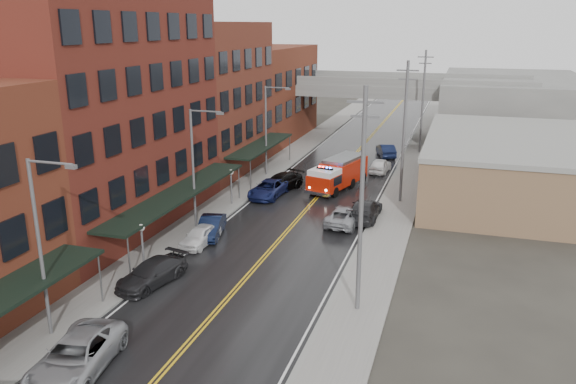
# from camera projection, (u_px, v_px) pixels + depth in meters

# --- Properties ---
(road) EXTENTS (11.00, 160.00, 0.02)m
(road) POSITION_uv_depth(u_px,v_px,m) (304.00, 212.00, 45.96)
(road) COLOR black
(road) RESTS_ON ground
(sidewalk_left) EXTENTS (3.00, 160.00, 0.15)m
(sidewalk_left) POSITION_uv_depth(u_px,v_px,m) (222.00, 203.00, 48.02)
(sidewalk_left) COLOR slate
(sidewalk_left) RESTS_ON ground
(sidewalk_right) EXTENTS (3.00, 160.00, 0.15)m
(sidewalk_right) POSITION_uv_depth(u_px,v_px,m) (394.00, 220.00, 43.86)
(sidewalk_right) COLOR slate
(sidewalk_right) RESTS_ON ground
(curb_left) EXTENTS (0.30, 160.00, 0.15)m
(curb_left) POSITION_uv_depth(u_px,v_px,m) (240.00, 205.00, 47.55)
(curb_left) COLOR gray
(curb_left) RESTS_ON ground
(curb_right) EXTENTS (0.30, 160.00, 0.15)m
(curb_right) POSITION_uv_depth(u_px,v_px,m) (373.00, 218.00, 44.33)
(curb_right) COLOR gray
(curb_right) RESTS_ON ground
(brick_building_b) EXTENTS (9.00, 20.00, 18.00)m
(brick_building_b) POSITION_uv_depth(u_px,v_px,m) (103.00, 107.00, 40.76)
(brick_building_b) COLOR maroon
(brick_building_b) RESTS_ON ground
(brick_building_c) EXTENTS (9.00, 15.00, 15.00)m
(brick_building_c) POSITION_uv_depth(u_px,v_px,m) (207.00, 99.00, 57.19)
(brick_building_c) COLOR #602A1C
(brick_building_c) RESTS_ON ground
(brick_building_far) EXTENTS (9.00, 20.00, 12.00)m
(brick_building_far) POSITION_uv_depth(u_px,v_px,m) (265.00, 94.00, 73.63)
(brick_building_far) COLOR #5E2818
(brick_building_far) RESTS_ON ground
(tan_building) EXTENTS (14.00, 22.00, 5.00)m
(tan_building) POSITION_uv_depth(u_px,v_px,m) (508.00, 168.00, 49.82)
(tan_building) COLOR brown
(tan_building) RESTS_ON ground
(right_far_block) EXTENTS (18.00, 30.00, 8.00)m
(right_far_block) POSITION_uv_depth(u_px,v_px,m) (511.00, 107.00, 76.25)
(right_far_block) COLOR slate
(right_far_block) RESTS_ON ground
(awning_1) EXTENTS (2.60, 18.00, 3.09)m
(awning_1) POSITION_uv_depth(u_px,v_px,m) (179.00, 193.00, 40.83)
(awning_1) COLOR black
(awning_1) RESTS_ON ground
(awning_2) EXTENTS (2.60, 13.00, 3.09)m
(awning_2) POSITION_uv_depth(u_px,v_px,m) (261.00, 145.00, 56.84)
(awning_2) COLOR black
(awning_2) RESTS_ON ground
(globe_lamp_1) EXTENTS (0.44, 0.44, 3.12)m
(globe_lamp_1) POSITION_uv_depth(u_px,v_px,m) (142.00, 237.00, 34.32)
(globe_lamp_1) COLOR #59595B
(globe_lamp_1) RESTS_ON ground
(globe_lamp_2) EXTENTS (0.44, 0.44, 3.12)m
(globe_lamp_2) POSITION_uv_depth(u_px,v_px,m) (231.00, 179.00, 47.12)
(globe_lamp_2) COLOR #59595B
(globe_lamp_2) RESTS_ON ground
(street_lamp_0) EXTENTS (2.64, 0.22, 9.00)m
(street_lamp_0) POSITION_uv_depth(u_px,v_px,m) (43.00, 238.00, 26.22)
(street_lamp_0) COLOR #59595B
(street_lamp_0) RESTS_ON ground
(street_lamp_1) EXTENTS (2.64, 0.22, 9.00)m
(street_lamp_1) POSITION_uv_depth(u_px,v_px,m) (196.00, 162.00, 40.85)
(street_lamp_1) COLOR #59595B
(street_lamp_1) RESTS_ON ground
(street_lamp_2) EXTENTS (2.64, 0.22, 9.00)m
(street_lamp_2) POSITION_uv_depth(u_px,v_px,m) (268.00, 125.00, 55.48)
(street_lamp_2) COLOR #59595B
(street_lamp_2) RESTS_ON ground
(utility_pole_0) EXTENTS (1.80, 0.24, 12.00)m
(utility_pole_0) POSITION_uv_depth(u_px,v_px,m) (362.00, 199.00, 28.38)
(utility_pole_0) COLOR #59595B
(utility_pole_0) RESTS_ON ground
(utility_pole_1) EXTENTS (1.80, 0.24, 12.00)m
(utility_pole_1) POSITION_uv_depth(u_px,v_px,m) (404.00, 130.00, 46.66)
(utility_pole_1) COLOR #59595B
(utility_pole_1) RESTS_ON ground
(utility_pole_2) EXTENTS (1.80, 0.24, 12.00)m
(utility_pole_2) POSITION_uv_depth(u_px,v_px,m) (423.00, 100.00, 64.95)
(utility_pole_2) COLOR #59595B
(utility_pole_2) RESTS_ON ground
(overpass) EXTENTS (40.00, 10.00, 7.50)m
(overpass) POSITION_uv_depth(u_px,v_px,m) (371.00, 94.00, 73.49)
(overpass) COLOR slate
(overpass) RESTS_ON ground
(fire_truck) EXTENTS (4.61, 8.12, 2.83)m
(fire_truck) POSITION_uv_depth(u_px,v_px,m) (338.00, 173.00, 52.10)
(fire_truck) COLOR #B11B08
(fire_truck) RESTS_ON ground
(parked_car_left_2) EXTENTS (3.57, 6.15, 1.61)m
(parked_car_left_2) POSITION_uv_depth(u_px,v_px,m) (76.00, 356.00, 24.63)
(parked_car_left_2) COLOR #919498
(parked_car_left_2) RESTS_ON ground
(parked_car_left_3) EXTENTS (3.02, 5.21, 1.42)m
(parked_car_left_3) POSITION_uv_depth(u_px,v_px,m) (152.00, 273.00, 33.07)
(parked_car_left_3) COLOR black
(parked_car_left_3) RESTS_ON ground
(parked_car_left_4) EXTENTS (1.88, 4.10, 1.36)m
(parked_car_left_4) POSITION_uv_depth(u_px,v_px,m) (200.00, 236.00, 38.99)
(parked_car_left_4) COLOR white
(parked_car_left_4) RESTS_ON ground
(parked_car_left_5) EXTENTS (2.45, 4.59, 1.44)m
(parked_car_left_5) POSITION_uv_depth(u_px,v_px,m) (211.00, 227.00, 40.59)
(parked_car_left_5) COLOR black
(parked_car_left_5) RESTS_ON ground
(parked_car_left_6) EXTENTS (2.69, 5.35, 1.45)m
(parked_car_left_6) POSITION_uv_depth(u_px,v_px,m) (268.00, 189.00, 49.87)
(parked_car_left_6) COLOR #151D50
(parked_car_left_6) RESTS_ON ground
(parked_car_left_7) EXTENTS (3.69, 5.67, 1.53)m
(parked_car_left_7) POSITION_uv_depth(u_px,v_px,m) (281.00, 183.00, 51.74)
(parked_car_left_7) COLOR black
(parked_car_left_7) RESTS_ON ground
(parked_car_right_0) EXTENTS (2.68, 5.13, 1.38)m
(parked_car_right_0) POSITION_uv_depth(u_px,v_px,m) (345.00, 216.00, 43.04)
(parked_car_right_0) COLOR #929499
(parked_car_right_0) RESTS_ON ground
(parked_car_right_1) EXTENTS (2.26, 5.49, 1.59)m
(parked_car_right_1) POSITION_uv_depth(u_px,v_px,m) (365.00, 210.00, 44.12)
(parked_car_right_1) COLOR #242426
(parked_car_right_1) RESTS_ON ground
(parked_car_right_2) EXTENTS (2.05, 4.45, 1.48)m
(parked_car_right_2) POSITION_uv_depth(u_px,v_px,m) (380.00, 165.00, 58.11)
(parked_car_right_2) COLOR white
(parked_car_right_2) RESTS_ON ground
(parked_car_right_3) EXTENTS (3.00, 4.83, 1.50)m
(parked_car_right_3) POSITION_uv_depth(u_px,v_px,m) (386.00, 150.00, 65.01)
(parked_car_right_3) COLOR #0E1532
(parked_car_right_3) RESTS_ON ground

